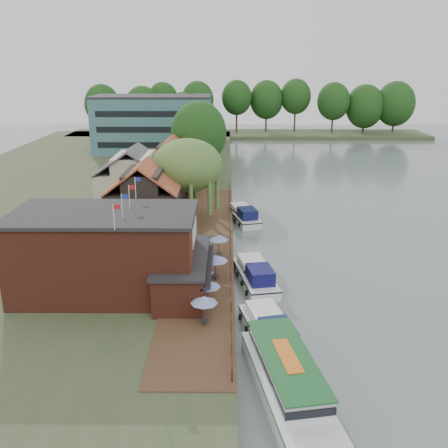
{
  "coord_description": "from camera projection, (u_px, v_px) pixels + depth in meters",
  "views": [
    {
      "loc": [
        -5.6,
        -40.55,
        20.11
      ],
      "look_at": [
        -6.0,
        12.0,
        3.0
      ],
      "focal_mm": 40.0,
      "sensor_mm": 36.0,
      "label": 1
    }
  ],
  "objects": [
    {
      "name": "cottage_c",
      "position": [
        172.0,
        166.0,
        74.6
      ],
      "size": [
        7.6,
        7.6,
        8.5
      ],
      "primitive_type": null,
      "color": "black",
      "rests_on": "land_bank"
    },
    {
      "name": "land_bank",
      "position": [
        72.0,
        193.0,
        78.09
      ],
      "size": [
        50.0,
        140.0,
        1.0
      ],
      "primitive_type": "cube",
      "color": "#384728",
      "rests_on": "ground"
    },
    {
      "name": "tour_boat",
      "position": [
        289.0,
        380.0,
        30.75
      ],
      "size": [
        5.82,
        13.37,
        2.82
      ],
      "primitive_type": null,
      "rotation": [
        0.0,
        0.0,
        0.17
      ],
      "color": "silver",
      "rests_on": "ground"
    },
    {
      "name": "umbrella_3",
      "position": [
        216.0,
        267.0,
        45.43
      ],
      "size": [
        2.26,
        2.26,
        2.38
      ],
      "primitive_type": null,
      "color": "#1C279B",
      "rests_on": "quay_deck"
    },
    {
      "name": "swan",
      "position": [
        265.0,
        358.0,
        35.2
      ],
      "size": [
        0.44,
        0.44,
        0.44
      ],
      "primitive_type": "sphere",
      "color": "white",
      "rests_on": "ground"
    },
    {
      "name": "bank_tree_5",
      "position": [
        183.0,
        114.0,
        132.85
      ],
      "size": [
        7.89,
        7.89,
        11.64
      ],
      "primitive_type": null,
      "color": "#143811",
      "rests_on": "land_bank"
    },
    {
      "name": "cruiser_0",
      "position": [
        270.0,
        327.0,
        37.38
      ],
      "size": [
        5.23,
        10.21,
        2.36
      ],
      "primitive_type": null,
      "rotation": [
        0.0,
        0.0,
        0.22
      ],
      "color": "white",
      "rests_on": "ground"
    },
    {
      "name": "willow",
      "position": [
        188.0,
        181.0,
        60.96
      ],
      "size": [
        8.6,
        8.6,
        10.43
      ],
      "primitive_type": null,
      "color": "#476B2D",
      "rests_on": "land_bank"
    },
    {
      "name": "umbrella_1",
      "position": [
        208.0,
        294.0,
        40.23
      ],
      "size": [
        2.15,
        2.15,
        2.38
      ],
      "primitive_type": null,
      "color": "navy",
      "rests_on": "quay_deck"
    },
    {
      "name": "bank_tree_0",
      "position": [
        199.0,
        143.0,
        80.52
      ],
      "size": [
        8.94,
        8.94,
        13.34
      ],
      "primitive_type": null,
      "color": "#143811",
      "rests_on": "land_bank"
    },
    {
      "name": "umbrella_0",
      "position": [
        204.0,
        311.0,
        37.52
      ],
      "size": [
        2.08,
        2.08,
        2.38
      ],
      "primitive_type": null,
      "color": "#1C419A",
      "rests_on": "quay_deck"
    },
    {
      "name": "hotel_block",
      "position": [
        153.0,
        124.0,
        109.25
      ],
      "size": [
        25.4,
        12.4,
        12.3
      ],
      "primitive_type": null,
      "color": "#38666B",
      "rests_on": "land_bank"
    },
    {
      "name": "cottage_b",
      "position": [
        134.0,
        180.0,
        66.07
      ],
      "size": [
        9.6,
        8.6,
        8.5
      ],
      "primitive_type": null,
      "color": "beige",
      "rests_on": "land_bank"
    },
    {
      "name": "ground",
      "position": [
        290.0,
        297.0,
        44.74
      ],
      "size": [
        260.0,
        260.0,
        0.0
      ],
      "primitive_type": "plane",
      "color": "#576463",
      "rests_on": "ground"
    },
    {
      "name": "umbrella_4",
      "position": [
        203.0,
        253.0,
        48.88
      ],
      "size": [
        2.27,
        2.27,
        2.38
      ],
      "primitive_type": null,
      "color": "navy",
      "rests_on": "quay_deck"
    },
    {
      "name": "pub",
      "position": [
        129.0,
        253.0,
        42.45
      ],
      "size": [
        20.0,
        11.0,
        7.3
      ],
      "primitive_type": null,
      "color": "maroon",
      "rests_on": "land_bank"
    },
    {
      "name": "bank_tree_4",
      "position": [
        198.0,
        118.0,
        122.75
      ],
      "size": [
        8.86,
        8.86,
        11.92
      ],
      "primitive_type": null,
      "color": "#143811",
      "rests_on": "land_bank"
    },
    {
      "name": "bank_tree_2",
      "position": [
        197.0,
        133.0,
        97.29
      ],
      "size": [
        7.05,
        7.05,
        11.74
      ],
      "primitive_type": null,
      "color": "#143811",
      "rests_on": "land_bank"
    },
    {
      "name": "umbrella_5",
      "position": [
        219.0,
        246.0,
        50.74
      ],
      "size": [
        1.99,
        1.99,
        2.38
      ],
      "primitive_type": null,
      "color": "#1A4291",
      "rests_on": "quay_deck"
    },
    {
      "name": "quay_deck",
      "position": [
        205.0,
        247.0,
        53.98
      ],
      "size": [
        6.0,
        50.0,
        0.1
      ],
      "primitive_type": "cube",
      "color": "#47301E",
      "rests_on": "land_bank"
    },
    {
      "name": "umbrella_2",
      "position": [
        202.0,
        280.0,
        42.88
      ],
      "size": [
        2.07,
        2.07,
        2.38
      ],
      "primitive_type": null,
      "color": "navy",
      "rests_on": "quay_deck"
    },
    {
      "name": "cottage_a",
      "position": [
        145.0,
        200.0,
        56.54
      ],
      "size": [
        8.6,
        7.6,
        8.5
      ],
      "primitive_type": null,
      "color": "black",
      "rests_on": "land_bank"
    },
    {
      "name": "cruiser_2",
      "position": [
        243.0,
        213.0,
        65.67
      ],
      "size": [
        5.35,
        9.82,
        2.25
      ],
      "primitive_type": null,
      "rotation": [
        0.0,
        0.0,
        0.26
      ],
      "color": "silver",
      "rests_on": "ground"
    },
    {
      "name": "bank_tree_1",
      "position": [
        192.0,
        140.0,
        88.54
      ],
      "size": [
        6.36,
        6.36,
        11.94
      ],
      "primitive_type": null,
      "color": "#143811",
      "rests_on": "land_bank"
    },
    {
      "name": "bank_tree_3",
      "position": [
        174.0,
        121.0,
        118.8
      ],
      "size": [
        7.56,
        7.56,
        11.4
      ],
      "primitive_type": null,
      "color": "#143811",
      "rests_on": "land_bank"
    },
    {
      "name": "quay_rail",
      "position": [
        230.0,
        241.0,
        54.3
      ],
      "size": [
        0.2,
        49.0,
        1.0
      ],
      "primitive_type": null,
      "color": "black",
      "rests_on": "land_bank"
    },
    {
      "name": "cruiser_1",
      "position": [
        255.0,
        272.0,
        47.13
      ],
      "size": [
        4.87,
        10.16,
        2.36
      ],
      "primitive_type": null,
      "rotation": [
        0.0,
        0.0,
        0.18
      ],
      "color": "white",
      "rests_on": "ground"
    }
  ]
}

